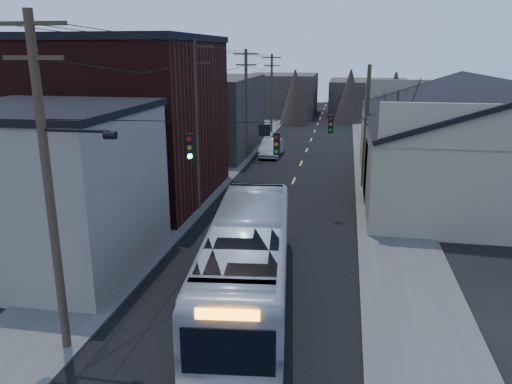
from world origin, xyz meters
The scene contains 13 objects.
road_surface centered at (0.00, 30.00, 0.01)m, with size 9.00×110.00×0.02m, color black.
sidewalk_left centered at (-6.50, 30.00, 0.06)m, with size 4.00×110.00×0.12m, color #474744.
sidewalk_right centered at (6.50, 30.00, 0.06)m, with size 4.00×110.00×0.12m, color #474744.
building_clapboard centered at (-9.00, 9.00, 3.50)m, with size 8.00×8.00×7.00m, color gray.
building_brick centered at (-10.00, 20.00, 5.00)m, with size 10.00×12.00×10.00m, color black.
building_left_far centered at (-9.50, 36.00, 3.50)m, with size 9.00×14.00×7.00m, color #322C28.
warehouse centered at (13.00, 25.00, 2.70)m, with size 16.16×20.60×7.73m.
building_far_left centered at (-6.00, 65.00, 3.00)m, with size 10.00×12.00×6.00m, color #322C28.
building_far_right centered at (7.00, 70.00, 2.50)m, with size 12.00×14.00×5.00m, color #322C28.
bare_tree centered at (6.50, 20.00, 3.60)m, with size 0.40×0.40×7.20m, color black.
utility_lines centered at (-3.11, 24.14, 4.95)m, with size 11.24×45.28×10.50m.
bus centered at (0.20, 7.23, 1.73)m, with size 2.91×12.42×3.46m, color silver.
parked_car centered at (-3.00, 34.68, 0.79)m, with size 1.67×4.80×1.58m, color #A4A6AC.
Camera 1 is at (3.60, -9.96, 9.40)m, focal length 35.00 mm.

